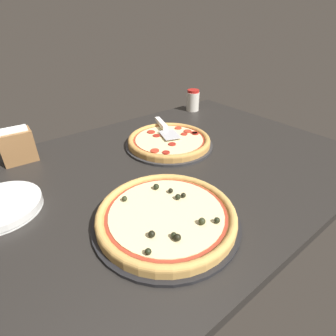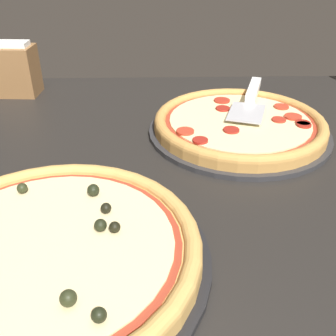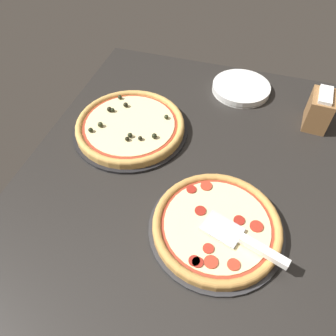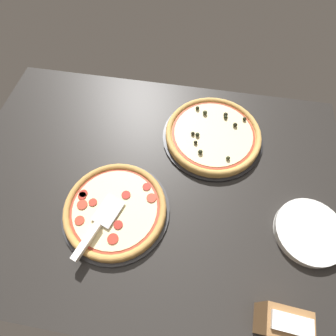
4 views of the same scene
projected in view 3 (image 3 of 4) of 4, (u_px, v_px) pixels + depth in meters
The scene contains 8 objects.
ground_plane at pixel (178, 195), 101.49cm from camera, with size 145.01×103.24×3.60cm, color black.
pizza_pan_front at pixel (216, 229), 91.13cm from camera, with size 37.75×37.75×1.00cm, color #2D2D30.
pizza_front at pixel (217, 225), 89.61cm from camera, with size 35.48×35.48×3.00cm.
pizza_pan_back at pixel (131, 130), 117.30cm from camera, with size 40.89×40.89×1.00cm, color black.
pizza_back at pixel (130, 125), 115.67cm from camera, with size 38.44×38.44×4.30cm.
serving_spatula at pixel (254, 246), 83.13cm from camera, with size 11.88×23.81×2.00cm.
plate_stack at pixel (241, 88), 131.99cm from camera, with size 23.07×23.07×2.80cm.
napkin_holder at pixel (319, 110), 115.26cm from camera, with size 12.31×8.59×13.50cm.
Camera 3 is at (-57.82, -14.43, 80.84)cm, focal length 35.00 mm.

